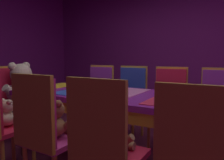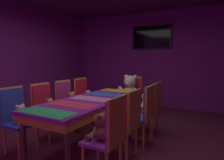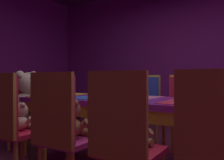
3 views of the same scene
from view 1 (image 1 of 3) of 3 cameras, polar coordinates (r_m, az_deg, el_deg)
wall_right at (r=4.62m, az=18.17°, el=9.33°), size 0.12×6.40×2.80m
banquet_table at (r=2.19m, az=2.78°, el=-5.87°), size 0.90×2.36×0.75m
teddy_left_0 at (r=1.33m, az=23.17°, el=-17.71°), size 0.23×0.30×0.28m
chair_left_1 at (r=1.38m, az=-2.55°, el=-15.52°), size 0.42×0.41×0.98m
teddy_left_1 at (r=1.50m, az=0.52°, el=-14.53°), size 0.23×0.29×0.28m
chair_left_2 at (r=1.74m, az=-18.19°, el=-11.24°), size 0.42×0.41×0.98m
teddy_left_2 at (r=1.84m, az=-14.72°, el=-10.38°), size 0.26×0.33×0.31m
teddy_left_3 at (r=2.27m, az=-25.78°, el=-8.20°), size 0.21×0.28×0.26m
chair_right_0 at (r=2.78m, az=26.45°, el=-5.19°), size 0.42×0.41×0.98m
teddy_right_0 at (r=2.63m, az=26.22°, el=-5.74°), size 0.27×0.34×0.33m
chair_right_1 at (r=2.84m, az=14.94°, el=-4.52°), size 0.42×0.41×0.98m
teddy_right_1 at (r=2.71m, az=14.11°, el=-5.19°), size 0.25×0.32×0.30m
chair_right_2 at (r=3.06m, az=5.12°, el=-3.59°), size 0.42×0.41×0.98m
chair_right_3 at (r=3.29m, az=-3.40°, el=-2.91°), size 0.42×0.41×0.98m
teddy_right_3 at (r=3.17m, az=-4.88°, el=-3.19°), size 0.27×0.35×0.33m
throne_chair at (r=3.35m, az=-24.36°, el=-3.28°), size 0.41×0.42×0.98m
king_teddy_bear at (r=3.21m, az=-22.74°, el=-1.63°), size 0.62×0.48×0.58m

